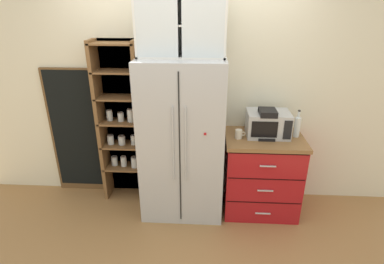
% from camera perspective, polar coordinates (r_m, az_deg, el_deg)
% --- Properties ---
extents(ground_plane, '(10.71, 10.71, 0.00)m').
position_cam_1_polar(ground_plane, '(3.66, -1.64, -13.91)').
color(ground_plane, '#9E7042').
extents(wall_back_cream, '(5.01, 0.10, 2.55)m').
position_cam_1_polar(wall_back_cream, '(3.45, -1.31, 7.51)').
color(wall_back_cream, silver).
rests_on(wall_back_cream, ground).
extents(refrigerator, '(0.86, 0.66, 1.72)m').
position_cam_1_polar(refrigerator, '(3.24, -1.76, -1.36)').
color(refrigerator, '#B7BABF').
rests_on(refrigerator, ground).
extents(pantry_shelf_column, '(0.53, 0.29, 1.86)m').
position_cam_1_polar(pantry_shelf_column, '(3.57, -12.94, 1.75)').
color(pantry_shelf_column, brown).
rests_on(pantry_shelf_column, ground).
extents(counter_cabinet, '(0.82, 0.62, 0.90)m').
position_cam_1_polar(counter_cabinet, '(3.50, 12.79, -7.60)').
color(counter_cabinet, '#A8161C').
rests_on(counter_cabinet, ground).
extents(microwave, '(0.44, 0.33, 0.26)m').
position_cam_1_polar(microwave, '(3.30, 14.00, 1.50)').
color(microwave, '#B7BABF').
rests_on(microwave, counter_cabinet).
extents(coffee_maker, '(0.17, 0.20, 0.31)m').
position_cam_1_polar(coffee_maker, '(3.24, 13.70, 1.66)').
color(coffee_maker, black).
rests_on(coffee_maker, counter_cabinet).
extents(mug_cream, '(0.11, 0.07, 0.09)m').
position_cam_1_polar(mug_cream, '(3.19, 8.76, -0.38)').
color(mug_cream, silver).
rests_on(mug_cream, counter_cabinet).
extents(bottle_clear, '(0.06, 0.06, 0.29)m').
position_cam_1_polar(bottle_clear, '(3.35, 19.11, 1.25)').
color(bottle_clear, silver).
rests_on(bottle_clear, counter_cabinet).
extents(upper_cabinet, '(0.83, 0.32, 0.58)m').
position_cam_1_polar(upper_cabinet, '(3.01, -1.96, 19.37)').
color(upper_cabinet, silver).
rests_on(upper_cabinet, refrigerator).
extents(chalkboard_menu, '(0.60, 0.04, 1.54)m').
position_cam_1_polar(chalkboard_menu, '(3.87, -20.94, -0.10)').
color(chalkboard_menu, brown).
rests_on(chalkboard_menu, ground).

